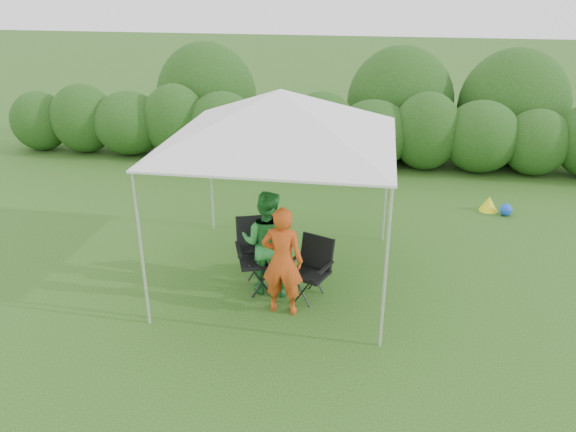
% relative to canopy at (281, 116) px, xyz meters
% --- Properties ---
extents(ground, '(70.00, 70.00, 0.00)m').
position_rel_canopy_xyz_m(ground, '(0.00, -0.50, -2.46)').
color(ground, '#335F1E').
extents(hedge, '(16.06, 1.53, 1.80)m').
position_rel_canopy_xyz_m(hedge, '(0.12, 5.50, -1.64)').
color(hedge, '#254E18').
rests_on(hedge, ground).
extents(canopy, '(3.10, 3.10, 2.83)m').
position_rel_canopy_xyz_m(canopy, '(0.00, 0.00, 0.00)').
color(canopy, silver).
rests_on(canopy, ground).
extents(chair_right, '(0.66, 0.64, 0.88)m').
position_rel_canopy_xyz_m(chair_right, '(0.52, -0.46, -1.96)').
color(chair_right, black).
rests_on(chair_right, ground).
extents(chair_left, '(0.77, 0.74, 1.03)m').
position_rel_canopy_xyz_m(chair_left, '(-0.28, -0.29, -1.88)').
color(chair_left, black).
rests_on(chair_left, ground).
extents(man, '(0.58, 0.40, 1.53)m').
position_rel_canopy_xyz_m(man, '(0.18, -0.92, -1.70)').
color(man, '#C94516').
rests_on(man, ground).
extents(woman, '(0.78, 0.63, 1.53)m').
position_rel_canopy_xyz_m(woman, '(-0.13, -0.41, -1.70)').
color(woman, '#2C873B').
rests_on(woman, ground).
extents(cooler, '(0.47, 0.39, 0.35)m').
position_rel_canopy_xyz_m(cooler, '(-0.09, 0.05, -2.29)').
color(cooler, '#246AA5').
rests_on(cooler, ground).
extents(bottle, '(0.06, 0.06, 0.22)m').
position_rel_canopy_xyz_m(bottle, '(-0.03, 0.01, -2.01)').
color(bottle, '#592D0C').
rests_on(bottle, cooler).
extents(lawn_toy, '(0.58, 0.48, 0.29)m').
position_rel_canopy_xyz_m(lawn_toy, '(3.58, 3.11, -2.33)').
color(lawn_toy, yellow).
rests_on(lawn_toy, ground).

